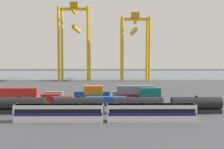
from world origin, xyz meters
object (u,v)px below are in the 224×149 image
at_px(shipping_container_12, 16,95).
at_px(freight_tank_row, 109,105).
at_px(passenger_train, 105,112).
at_px(shipping_container_15, 130,95).
at_px(shipping_container_13, 54,95).
at_px(gantry_crane_central, 135,39).
at_px(shipping_container_10, 136,98).
at_px(shipping_container_8, 93,98).
at_px(gantry_crane_west, 75,34).
at_px(shipping_container_2, 62,101).
at_px(shipping_container_0, 17,101).

bearing_deg(shipping_container_12, freight_tank_row, -36.94).
bearing_deg(passenger_train, shipping_container_15, 76.20).
distance_m(shipping_container_13, gantry_crane_central, 88.95).
bearing_deg(shipping_container_10, freight_tank_row, -115.70).
relative_size(freight_tank_row, gantry_crane_central, 1.39).
relative_size(shipping_container_8, gantry_crane_west, 0.13).
height_order(passenger_train, shipping_container_15, passenger_train).
bearing_deg(shipping_container_2, gantry_crane_west, 94.48).
xyz_separation_m(shipping_container_0, gantry_crane_central, (43.22, 90.23, 24.35)).
xyz_separation_m(freight_tank_row, shipping_container_0, (-27.27, 11.93, -0.86)).
bearing_deg(gantry_crane_central, shipping_container_0, -115.59).
relative_size(shipping_container_10, shipping_container_12, 2.00).
bearing_deg(shipping_container_15, shipping_container_12, 180.00).
bearing_deg(shipping_container_2, passenger_train, -57.45).
height_order(shipping_container_15, gantry_crane_central, gantry_crane_central).
height_order(shipping_container_2, shipping_container_10, same).
distance_m(gantry_crane_west, gantry_crane_central, 37.13).
xyz_separation_m(shipping_container_13, gantry_crane_central, (34.76, 78.18, 24.35)).
bearing_deg(passenger_train, shipping_container_10, 70.80).
relative_size(freight_tank_row, gantry_crane_west, 1.21).
bearing_deg(shipping_container_10, shipping_container_2, -165.11).
bearing_deg(shipping_container_15, freight_tank_row, -107.07).
xyz_separation_m(passenger_train, freight_tank_row, (0.72, 8.92, 0.01)).
bearing_deg(gantry_crane_central, shipping_container_15, -96.27).
xyz_separation_m(passenger_train, shipping_container_0, (-26.55, 20.85, -0.84)).
bearing_deg(gantry_crane_central, passenger_train, -98.53).
bearing_deg(shipping_container_8, gantry_crane_west, 100.90).
xyz_separation_m(shipping_container_10, gantry_crane_central, (7.31, 84.20, 24.35)).
bearing_deg(shipping_container_13, gantry_crane_west, 91.67).
relative_size(passenger_train, shipping_container_0, 3.32).
distance_m(freight_tank_row, shipping_container_15, 25.10).
xyz_separation_m(freight_tank_row, shipping_container_15, (7.36, 23.98, -0.86)).
xyz_separation_m(freight_tank_row, gantry_crane_west, (-21.08, 101.97, 26.29)).
relative_size(shipping_container_0, shipping_container_12, 2.00).
height_order(passenger_train, shipping_container_13, passenger_train).
bearing_deg(shipping_container_2, shipping_container_8, 33.46).
distance_m(freight_tank_row, shipping_container_2, 18.43).
bearing_deg(shipping_container_12, gantry_crane_central, 58.53).
height_order(shipping_container_8, gantry_crane_central, gantry_crane_central).
relative_size(shipping_container_2, shipping_container_15, 0.50).
xyz_separation_m(freight_tank_row, shipping_container_13, (-18.81, 23.98, -0.86)).
distance_m(shipping_container_0, shipping_container_13, 14.73).
bearing_deg(shipping_container_15, shipping_container_2, -150.60).
relative_size(passenger_train, shipping_container_8, 6.65).
height_order(shipping_container_13, gantry_crane_west, gantry_crane_west).
bearing_deg(shipping_container_12, shipping_container_10, -8.46).
bearing_deg(gantry_crane_west, shipping_container_15, -69.96).
distance_m(shipping_container_10, gantry_crane_west, 93.16).
bearing_deg(shipping_container_8, freight_tank_row, -74.72).
bearing_deg(freight_tank_row, shipping_container_8, 105.28).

